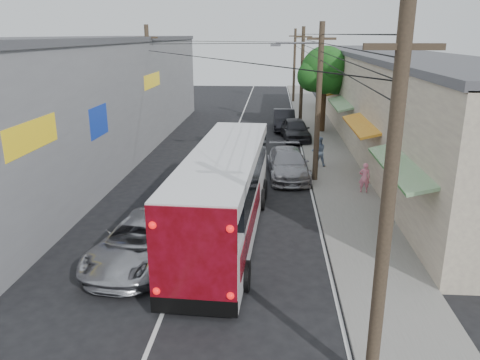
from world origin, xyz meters
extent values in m
plane|color=black|center=(0.00, 0.00, 0.00)|extent=(120.00, 120.00, 0.00)
cube|color=slate|center=(6.50, 20.00, 0.06)|extent=(3.00, 80.00, 0.12)
cube|color=beige|center=(11.00, 22.00, 3.00)|extent=(6.00, 40.00, 6.00)
cube|color=#4C4C51|center=(11.00, 22.00, 6.10)|extent=(6.20, 40.00, 0.30)
cube|color=#197019|center=(7.70, 6.00, 2.90)|extent=(1.39, 6.00, 0.46)
cube|color=orange|center=(7.70, 14.00, 2.90)|extent=(1.39, 6.00, 0.46)
cube|color=#197019|center=(7.70, 22.00, 2.90)|extent=(1.39, 6.00, 0.46)
cube|color=orange|center=(7.70, 30.00, 2.90)|extent=(1.39, 6.00, 0.46)
cube|color=#197019|center=(7.70, 38.00, 2.90)|extent=(1.39, 6.00, 0.46)
cube|color=gray|center=(-8.50, 18.00, 3.50)|extent=(7.00, 36.00, 7.00)
cube|color=#4C4C51|center=(-8.50, 18.00, 7.10)|extent=(7.20, 36.00, 0.30)
cube|color=yellow|center=(-5.05, 4.00, 4.20)|extent=(0.12, 3.50, 1.00)
cube|color=#1433A5|center=(-5.05, 10.00, 3.60)|extent=(0.12, 2.20, 1.40)
cube|color=yellow|center=(-5.05, 20.00, 4.50)|extent=(0.12, 4.00, 0.90)
cylinder|color=#473828|center=(5.20, -2.00, 4.00)|extent=(0.28, 0.28, 8.00)
cube|color=#473828|center=(5.20, -2.00, 7.20)|extent=(1.40, 0.12, 0.12)
cylinder|color=#473828|center=(5.20, 13.00, 4.00)|extent=(0.28, 0.28, 8.00)
cube|color=#473828|center=(5.20, 13.00, 7.20)|extent=(1.40, 0.12, 0.12)
cylinder|color=#473828|center=(5.20, 28.00, 4.00)|extent=(0.28, 0.28, 8.00)
cube|color=#473828|center=(5.20, 28.00, 7.20)|extent=(1.40, 0.12, 0.12)
cylinder|color=#473828|center=(5.20, 43.00, 4.00)|extent=(0.28, 0.28, 8.00)
cube|color=#473828|center=(5.20, 43.00, 7.20)|extent=(1.40, 0.12, 0.12)
cylinder|color=#473828|center=(-5.20, 20.00, 4.00)|extent=(0.28, 0.28, 8.00)
cube|color=#473828|center=(-5.20, 20.00, 7.20)|extent=(1.40, 0.12, 0.12)
cylinder|color=#59595E|center=(4.10, 13.00, 7.00)|extent=(2.20, 0.10, 0.10)
cube|color=#59595E|center=(3.00, 13.00, 6.90)|extent=(0.50, 0.18, 0.12)
cylinder|color=#3F2B19|center=(6.80, 26.00, 2.00)|extent=(0.44, 0.44, 4.00)
sphere|color=#154D14|center=(6.80, 26.00, 4.80)|extent=(3.60, 3.60, 3.60)
sphere|color=#154D14|center=(7.80, 26.60, 4.20)|extent=(2.60, 2.60, 2.60)
sphere|color=#154D14|center=(5.90, 25.60, 4.40)|extent=(2.40, 2.40, 2.40)
sphere|color=#154D14|center=(7.20, 25.00, 5.20)|extent=(2.20, 2.20, 2.20)
sphere|color=#154D14|center=(6.50, 26.90, 5.00)|extent=(2.00, 2.00, 2.00)
cube|color=white|center=(1.20, 5.88, 1.09)|extent=(2.90, 11.51, 1.81)
cube|color=black|center=(1.22, 6.35, 2.42)|extent=(2.83, 9.61, 0.95)
cube|color=white|center=(1.20, 5.88, 3.09)|extent=(2.90, 11.51, 0.48)
cube|color=maroon|center=(0.94, 0.16, 1.90)|extent=(2.36, 0.18, 2.76)
cube|color=black|center=(0.94, 0.16, 0.43)|extent=(2.38, 0.20, 0.48)
sphere|color=red|center=(-0.06, 0.18, 0.86)|extent=(0.21, 0.21, 0.21)
sphere|color=red|center=(1.93, 0.08, 0.86)|extent=(0.21, 0.21, 0.21)
sphere|color=red|center=(-0.06, 0.18, 2.76)|extent=(0.21, 0.21, 0.21)
sphere|color=red|center=(1.93, 0.08, 2.76)|extent=(0.21, 0.21, 0.21)
cylinder|color=black|center=(-0.17, 1.94, 0.48)|extent=(0.33, 0.96, 0.95)
cylinder|color=black|center=(2.20, 1.83, 0.48)|extent=(0.33, 0.96, 0.95)
cylinder|color=black|center=(0.14, 8.78, 0.48)|extent=(0.33, 0.96, 0.95)
cylinder|color=black|center=(2.52, 8.67, 0.48)|extent=(0.33, 0.96, 0.95)
cylinder|color=black|center=(0.21, 10.20, 0.48)|extent=(0.33, 0.96, 0.95)
cylinder|color=black|center=(2.58, 10.09, 0.48)|extent=(0.33, 0.96, 0.95)
imported|color=#B0B0B7|center=(-1.40, 3.41, 0.74)|extent=(3.19, 5.64, 1.49)
imported|color=#94939B|center=(3.80, 13.72, 0.74)|extent=(2.45, 5.27, 1.49)
imported|color=#26262B|center=(4.60, 23.05, 0.78)|extent=(2.31, 4.77, 1.57)
imported|color=black|center=(3.84, 27.00, 0.79)|extent=(1.76, 4.83, 1.58)
imported|color=pink|center=(7.38, 11.08, 0.85)|extent=(0.56, 0.39, 1.45)
imported|color=#7F96B9|center=(5.60, 15.63, 0.98)|extent=(0.92, 0.76, 1.73)
camera|label=1|loc=(2.94, -10.66, 7.41)|focal=35.00mm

